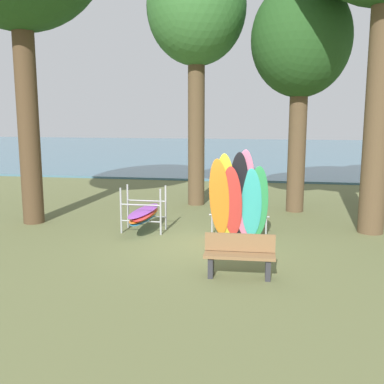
# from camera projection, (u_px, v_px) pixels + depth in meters

# --- Properties ---
(ground_plane) EXTENTS (80.00, 80.00, 0.00)m
(ground_plane) POSITION_uv_depth(u_px,v_px,m) (197.00, 243.00, 11.43)
(ground_plane) COLOR #60663D
(lake_water) EXTENTS (80.00, 36.00, 0.10)m
(lake_water) POSITION_uv_depth(u_px,v_px,m) (251.00, 151.00, 39.19)
(lake_water) COLOR #477084
(lake_water) RESTS_ON ground
(tree_far_left_back) EXTENTS (3.14, 3.14, 7.32)m
(tree_far_left_back) POSITION_uv_depth(u_px,v_px,m) (301.00, 43.00, 14.31)
(tree_far_left_back) COLOR brown
(tree_far_left_back) RESTS_ON ground
(tree_far_right_back) EXTENTS (3.35, 3.35, 8.66)m
(tree_far_right_back) POSITION_uv_depth(u_px,v_px,m) (196.00, 12.00, 15.26)
(tree_far_right_back) COLOR brown
(tree_far_right_back) RESTS_ON ground
(leaning_board_pile) EXTENTS (1.59, 0.78, 2.34)m
(leaning_board_pile) POSITION_uv_depth(u_px,v_px,m) (238.00, 199.00, 11.69)
(leaning_board_pile) COLOR orange
(leaning_board_pile) RESTS_ON ground
(board_storage_rack) EXTENTS (1.15, 2.13, 1.25)m
(board_storage_rack) POSITION_uv_depth(u_px,v_px,m) (144.00, 214.00, 12.52)
(board_storage_rack) COLOR #9EA0A5
(board_storage_rack) RESTS_ON ground
(park_bench) EXTENTS (1.41, 0.46, 0.85)m
(park_bench) POSITION_uv_depth(u_px,v_px,m) (240.00, 255.00, 9.01)
(park_bench) COLOR #2D2D33
(park_bench) RESTS_ON ground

